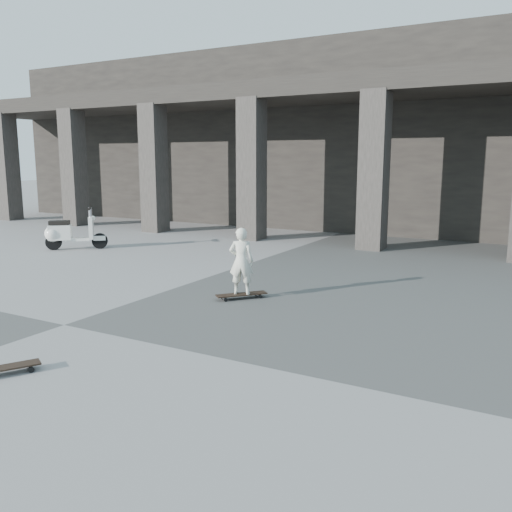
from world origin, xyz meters
The scene contains 6 objects.
ground centered at (0.00, 0.00, 0.00)m, with size 90.00×90.00×0.00m, color #484845.
colonnade centered at (0.00, 13.77, 3.03)m, with size 28.00×8.82×6.00m.
longboard centered at (1.44, 2.48, 0.07)m, with size 0.72×0.79×0.09m.
skateboard_spare centered at (0.85, -1.57, 0.07)m, with size 0.53×0.74×0.09m.
child centered at (1.44, 2.48, 0.64)m, with size 0.41×0.27×1.12m, color silver.
scooter centered at (-5.07, 4.57, 0.43)m, with size 1.27×1.12×1.09m.
Camera 1 is at (5.95, -5.09, 2.31)m, focal length 38.00 mm.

